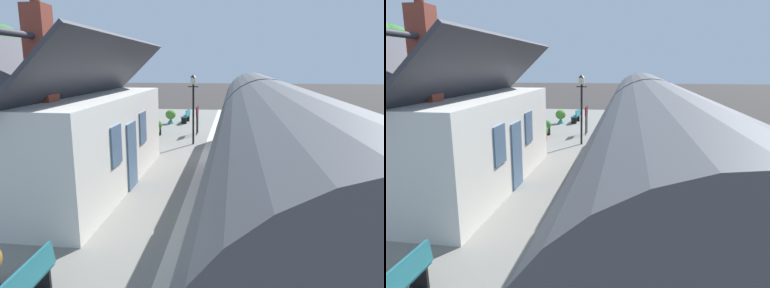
% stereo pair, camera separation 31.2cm
% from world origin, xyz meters
% --- Properties ---
extents(ground_plane, '(160.00, 160.00, 0.00)m').
position_xyz_m(ground_plane, '(0.00, 0.00, 0.00)').
color(ground_plane, '#383330').
extents(platform, '(32.00, 6.36, 0.85)m').
position_xyz_m(platform, '(0.00, 4.18, 0.42)').
color(platform, gray).
rests_on(platform, ground).
extents(platform_edge_coping, '(32.00, 0.36, 0.02)m').
position_xyz_m(platform_edge_coping, '(0.00, 1.18, 0.86)').
color(platform_edge_coping, beige).
rests_on(platform_edge_coping, platform).
extents(rail_near, '(52.00, 0.08, 0.14)m').
position_xyz_m(rail_near, '(0.00, -1.62, 0.07)').
color(rail_near, gray).
rests_on(rail_near, ground).
extents(rail_far, '(52.00, 0.08, 0.14)m').
position_xyz_m(rail_far, '(0.00, -0.18, 0.07)').
color(rail_far, gray).
rests_on(rail_far, ground).
extents(train, '(17.35, 2.73, 4.32)m').
position_xyz_m(train, '(-4.52, -0.90, 2.21)').
color(train, black).
rests_on(train, ground).
extents(station_building, '(8.48, 3.61, 5.66)m').
position_xyz_m(station_building, '(-4.09, 4.86, 2.46)').
color(station_building, white).
rests_on(station_building, platform).
extents(bench_mid_platform, '(1.42, 0.50, 0.88)m').
position_xyz_m(bench_mid_platform, '(8.81, 3.21, 1.32)').
color(bench_mid_platform, '#26727F').
rests_on(bench_mid_platform, platform).
extents(bench_near_building, '(1.40, 0.44, 0.88)m').
position_xyz_m(bench_near_building, '(-10.04, 3.19, 1.32)').
color(bench_near_building, '#26727F').
rests_on(bench_near_building, platform).
extents(planter_by_door, '(0.57, 0.57, 0.84)m').
position_xyz_m(planter_by_door, '(2.76, 4.07, 1.29)').
color(planter_by_door, '#9E5138').
rests_on(planter_by_door, platform).
extents(planter_edge_far, '(0.57, 0.57, 0.89)m').
position_xyz_m(planter_edge_far, '(4.25, 4.25, 1.31)').
color(planter_edge_far, black).
rests_on(planter_edge_far, platform).
extents(planter_bench_right, '(0.68, 0.68, 0.92)m').
position_xyz_m(planter_bench_right, '(8.30, 4.22, 1.35)').
color(planter_bench_right, teal).
rests_on(planter_bench_right, platform).
extents(planter_under_sign, '(0.53, 0.53, 0.83)m').
position_xyz_m(planter_under_sign, '(1.37, 6.55, 1.25)').
color(planter_under_sign, gray).
rests_on(planter_under_sign, platform).
extents(planter_bench_left, '(1.05, 0.32, 0.60)m').
position_xyz_m(planter_bench_left, '(9.87, 6.04, 1.13)').
color(planter_bench_left, teal).
rests_on(planter_bench_left, platform).
extents(lamp_post_platform, '(0.32, 0.50, 3.41)m').
position_xyz_m(lamp_post_platform, '(2.24, 1.97, 3.25)').
color(lamp_post_platform, black).
rests_on(lamp_post_platform, platform).
extents(station_sign_board, '(0.96, 0.06, 1.57)m').
position_xyz_m(station_sign_board, '(4.81, 2.04, 2.04)').
color(station_sign_board, black).
rests_on(station_sign_board, platform).
extents(tree_far_right, '(3.20, 3.29, 5.58)m').
position_xyz_m(tree_far_right, '(8.99, 12.38, 4.07)').
color(tree_far_right, '#4C3828').
rests_on(tree_far_right, ground).
extents(tree_mid_background, '(4.77, 4.38, 6.30)m').
position_xyz_m(tree_mid_background, '(13.29, 16.17, 4.07)').
color(tree_mid_background, '#4C3828').
rests_on(tree_mid_background, ground).
extents(tree_behind_building, '(4.71, 4.03, 7.27)m').
position_xyz_m(tree_behind_building, '(6.72, 14.98, 4.59)').
color(tree_behind_building, '#4C3828').
rests_on(tree_behind_building, ground).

